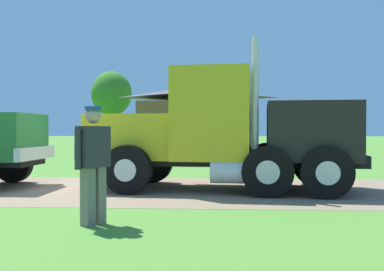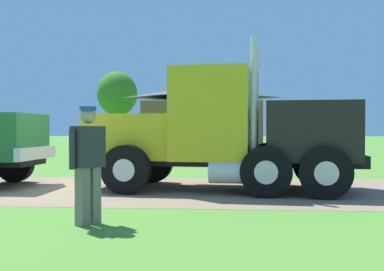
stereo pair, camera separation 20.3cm
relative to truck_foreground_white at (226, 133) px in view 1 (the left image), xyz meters
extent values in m
plane|color=#528A31|center=(-3.88, -0.14, -1.40)|extent=(200.00, 200.00, 0.00)
cube|color=#8B7359|center=(-3.88, -0.14, -1.40)|extent=(120.00, 5.37, 0.01)
cube|color=black|center=(-0.04, 0.01, -0.64)|extent=(6.72, 2.21, 0.28)
cube|color=gold|center=(-2.26, 0.22, -0.09)|extent=(2.32, 2.29, 1.10)
cube|color=silver|center=(-3.37, 0.33, -0.46)|extent=(0.37, 2.30, 0.32)
cube|color=gold|center=(-0.30, 0.04, 0.45)|extent=(2.03, 2.55, 2.18)
cube|color=#2D3D4C|center=(-1.22, 0.13, 0.88)|extent=(0.23, 1.99, 0.96)
cylinder|color=silver|center=(0.64, -1.00, 0.76)|extent=(0.14, 0.14, 2.81)
cylinder|color=silver|center=(0.81, 0.89, 0.76)|extent=(0.14, 0.14, 2.81)
cylinder|color=silver|center=(0.15, -1.06, -0.86)|extent=(1.04, 0.61, 0.52)
cube|color=black|center=(2.03, -0.18, 0.04)|extent=(2.27, 2.58, 1.36)
cylinder|color=black|center=(-2.27, -0.98, -0.83)|extent=(1.16, 0.40, 1.13)
cylinder|color=silver|center=(-2.28, -1.14, -0.83)|extent=(0.51, 0.09, 0.51)
cylinder|color=black|center=(-2.04, 1.40, -0.83)|extent=(1.16, 0.40, 1.13)
cylinder|color=silver|center=(-2.03, 1.56, -0.83)|extent=(0.51, 0.09, 0.51)
cylinder|color=black|center=(2.14, -1.39, -0.83)|extent=(1.16, 0.40, 1.13)
cylinder|color=silver|center=(2.12, -1.55, -0.83)|extent=(0.51, 0.09, 0.51)
cylinder|color=black|center=(2.36, 0.99, -0.83)|extent=(1.16, 0.40, 1.13)
cylinder|color=silver|center=(2.38, 1.15, -0.83)|extent=(0.51, 0.09, 0.51)
cylinder|color=black|center=(0.89, -1.28, -0.83)|extent=(1.16, 0.40, 1.13)
cylinder|color=silver|center=(0.88, -1.44, -0.83)|extent=(0.51, 0.09, 0.51)
cylinder|color=black|center=(1.12, 1.11, -0.83)|extent=(1.16, 0.40, 1.13)
cylinder|color=silver|center=(1.13, 1.27, -0.83)|extent=(0.51, 0.09, 0.51)
cube|color=silver|center=(-4.85, 0.09, -0.52)|extent=(0.18, 2.14, 0.32)
cylinder|color=black|center=(-5.95, 1.21, -0.89)|extent=(1.03, 0.31, 1.03)
cylinder|color=silver|center=(-5.95, 1.37, -0.89)|extent=(0.46, 0.04, 0.46)
cube|color=#2D2D33|center=(-2.11, -4.32, -0.18)|extent=(0.49, 0.56, 0.64)
sphere|color=tan|center=(-2.11, -4.32, 0.30)|extent=(0.24, 0.24, 0.24)
cylinder|color=#1E478C|center=(-2.11, -4.32, 0.41)|extent=(0.26, 0.26, 0.06)
cube|color=slate|center=(-2.17, -4.41, -0.95)|extent=(0.24, 0.23, 0.90)
cube|color=slate|center=(-2.05, -4.23, -0.95)|extent=(0.24, 0.23, 0.90)
cylinder|color=#2D2D33|center=(-2.28, -4.57, -0.22)|extent=(0.10, 0.10, 0.60)
cylinder|color=#2D2D33|center=(-1.95, -4.07, -0.22)|extent=(0.10, 0.10, 0.60)
cube|color=brown|center=(-1.77, 23.06, 0.34)|extent=(8.54, 7.73, 3.49)
pyramid|color=#464646|center=(-1.77, 23.06, 3.00)|extent=(8.96, 8.12, 0.91)
cube|color=black|center=(-2.90, 19.26, -0.30)|extent=(1.80, 0.12, 2.20)
cylinder|color=#513823|center=(-10.76, 32.94, 0.35)|extent=(0.44, 0.44, 3.49)
ellipsoid|color=#377C22|center=(-10.76, 32.94, 3.68)|extent=(3.98, 3.98, 4.37)
camera|label=1|loc=(-0.17, -11.22, 0.07)|focal=42.39mm
camera|label=2|loc=(0.03, -11.20, 0.07)|focal=42.39mm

